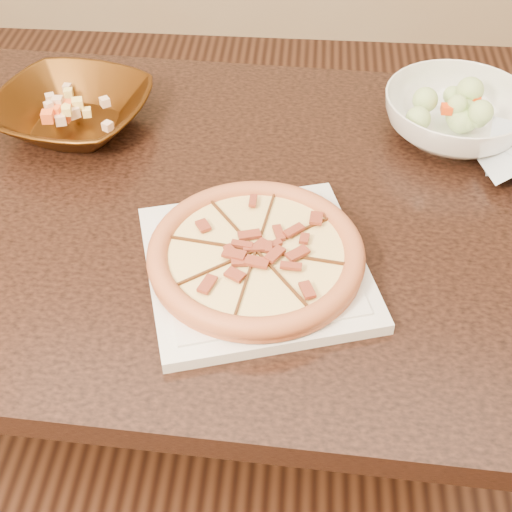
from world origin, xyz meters
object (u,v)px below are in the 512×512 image
Objects in this scene: plate at (256,266)px; bronze_bowl at (73,112)px; pizza at (256,254)px; dining_table at (200,250)px; salad_bowl at (456,116)px.

plate is 0.47m from bronze_bowl.
bronze_bowl is (-0.34, 0.33, -0.00)m from pizza.
salad_bowl reaches higher than dining_table.
plate is at bearing -131.12° from salad_bowl.
pizza is (-0.00, 0.00, 0.02)m from plate.
bronze_bowl reaches higher than plate.
salad_bowl is at bearing 2.46° from bronze_bowl.
dining_table is at bearing 124.58° from pizza.
plate is 1.43× the size of bronze_bowl.
plate is 1.49× the size of salad_bowl.
pizza is 1.15× the size of bronze_bowl.
pizza is 0.47m from salad_bowl.
dining_table is 5.19× the size of bronze_bowl.
salad_bowl reaches higher than plate.
salad_bowl is (0.65, 0.03, 0.01)m from bronze_bowl.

